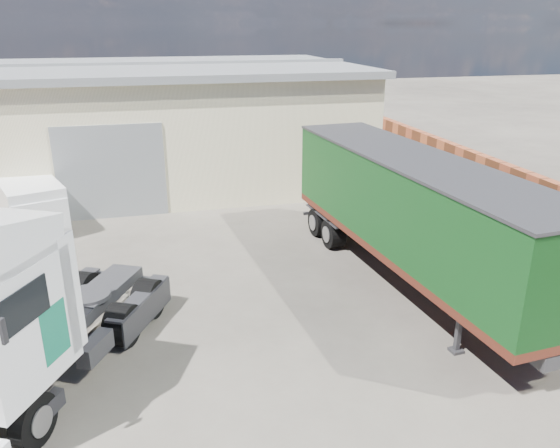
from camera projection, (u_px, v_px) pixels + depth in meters
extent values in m
plane|color=black|center=(193.00, 350.00, 12.60)|extent=(120.00, 120.00, 0.00)
cube|color=beige|center=(24.00, 130.00, 24.93)|extent=(30.00, 12.00, 5.00)
cube|color=slate|center=(14.00, 70.00, 24.02)|extent=(30.60, 12.60, 0.30)
cube|color=slate|center=(111.00, 172.00, 20.61)|extent=(4.00, 0.08, 3.60)
cube|color=slate|center=(13.00, 66.00, 23.95)|extent=(30.60, 0.40, 0.15)
cube|color=brown|center=(486.00, 191.00, 20.25)|extent=(0.35, 26.00, 2.50)
cylinder|color=black|center=(87.00, 320.00, 12.89)|extent=(2.58, 1.99, 1.01)
cylinder|color=black|center=(115.00, 294.00, 14.10)|extent=(2.58, 1.99, 1.01)
cube|color=#2D2D30|center=(58.00, 330.00, 11.81)|extent=(3.66, 5.95, 0.28)
cube|color=#0E6248|center=(55.00, 332.00, 9.76)|extent=(0.34, 0.64, 1.04)
cylinder|color=#2D2D30|center=(88.00, 295.00, 12.87)|extent=(1.41, 1.41, 0.11)
cube|color=#2D2D30|center=(458.00, 333.00, 12.35)|extent=(0.30, 0.30, 1.02)
cube|color=#2D2D30|center=(518.00, 320.00, 12.86)|extent=(0.30, 0.30, 1.02)
cylinder|color=black|center=(351.00, 225.00, 19.04)|extent=(2.43, 1.18, 0.98)
cube|color=#2D2D30|center=(409.00, 256.00, 15.61)|extent=(1.69, 11.10, 0.32)
cube|color=#521C12|center=(410.00, 246.00, 15.50)|extent=(3.25, 11.24, 0.22)
cube|color=black|center=(413.00, 202.00, 15.05)|extent=(3.25, 11.24, 2.40)
cube|color=#2D2D30|center=(417.00, 159.00, 14.63)|extent=(3.31, 11.30, 0.07)
cylinder|color=black|center=(40.00, 229.00, 19.06)|extent=(1.97, 1.23, 0.64)
cylinder|color=black|center=(23.00, 206.00, 21.47)|extent=(1.97, 1.23, 0.64)
cube|color=silver|center=(28.00, 199.00, 20.03)|extent=(3.25, 4.82, 1.65)
cube|color=silver|center=(39.00, 214.00, 18.61)|extent=(1.98, 1.43, 1.07)
cube|color=black|center=(35.00, 198.00, 18.58)|extent=(1.62, 0.65, 0.58)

